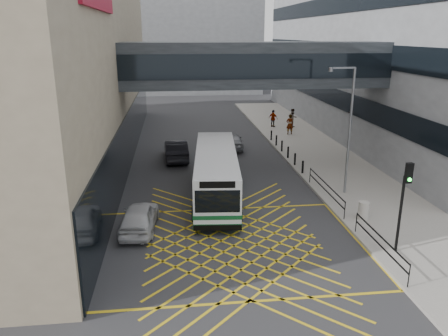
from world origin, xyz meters
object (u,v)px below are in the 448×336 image
object	(u,v)px
bus	(216,173)
street_lamp	(348,124)
car_silver	(232,141)
traffic_light	(404,195)
pedestrian_b	(293,118)
pedestrian_c	(273,119)
pedestrian_a	(290,124)
car_dark	(176,150)
litter_bin	(363,210)
car_white	(139,217)

from	to	relation	value
bus	street_lamp	size ratio (longest dim) A/B	1.41
car_silver	bus	bearing A→B (deg)	80.77
traffic_light	pedestrian_b	xyz separation A→B (m)	(2.56, 27.13, -1.77)
pedestrian_c	pedestrian_a	bearing A→B (deg)	146.69
traffic_light	pedestrian_c	xyz separation A→B (m)	(0.56, 27.50, -1.84)
car_dark	pedestrian_b	world-z (taller)	pedestrian_b
traffic_light	litter_bin	distance (m)	4.33
bus	pedestrian_b	bearing A→B (deg)	67.41
bus	car_white	xyz separation A→B (m)	(-4.30, -4.07, -0.86)
bus	pedestrian_b	xyz separation A→B (m)	(9.93, 19.05, -0.46)
car_silver	pedestrian_b	bearing A→B (deg)	-131.74
traffic_light	street_lamp	world-z (taller)	street_lamp
bus	car_dark	distance (m)	9.03
car_silver	litter_bin	world-z (taller)	car_silver
car_white	pedestrian_c	distance (m)	26.49
bus	car_silver	size ratio (longest dim) A/B	2.51
car_white	pedestrian_b	size ratio (longest dim) A/B	2.34
car_white	pedestrian_c	xyz separation A→B (m)	(12.23, 23.50, 0.33)
litter_bin	street_lamp	bearing A→B (deg)	84.58
street_lamp	car_white	bearing A→B (deg)	-170.61
car_white	pedestrian_a	bearing A→B (deg)	-118.49
street_lamp	litter_bin	world-z (taller)	street_lamp
car_white	traffic_light	world-z (taller)	traffic_light
car_white	traffic_light	bearing A→B (deg)	165.78
car_white	street_lamp	size ratio (longest dim) A/B	0.59
bus	traffic_light	xyz separation A→B (m)	(7.37, -8.08, 1.31)
car_dark	traffic_light	bearing A→B (deg)	117.04
pedestrian_c	bus	bearing A→B (deg)	111.71
traffic_light	pedestrian_c	bearing A→B (deg)	83.38
car_silver	pedestrian_b	xyz separation A→B (m)	(7.37, 7.41, 0.46)
street_lamp	litter_bin	size ratio (longest dim) A/B	7.99
car_silver	litter_bin	distance (m)	16.73
car_silver	street_lamp	distance (m)	13.71
traffic_light	pedestrian_c	size ratio (longest dim) A/B	2.36
car_white	street_lamp	distance (m)	13.12
street_lamp	pedestrian_c	distance (m)	20.18
pedestrian_b	pedestrian_c	xyz separation A→B (m)	(-2.00, 0.38, -0.07)
car_white	traffic_light	distance (m)	12.53
car_silver	traffic_light	size ratio (longest dim) A/B	1.01
bus	traffic_light	bearing A→B (deg)	-42.71
bus	pedestrian_b	size ratio (longest dim) A/B	5.57
pedestrian_a	pedestrian_b	distance (m)	3.43
car_silver	traffic_light	distance (m)	20.42
litter_bin	pedestrian_a	distance (m)	20.27
traffic_light	car_silver	bearing A→B (deg)	98.27
litter_bin	car_white	bearing A→B (deg)	178.47
litter_bin	pedestrian_a	xyz separation A→B (m)	(1.37, 20.21, 0.50)
car_silver	street_lamp	size ratio (longest dim) A/B	0.56
car_silver	pedestrian_a	world-z (taller)	pedestrian_a
pedestrian_b	litter_bin	bearing A→B (deg)	-113.08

